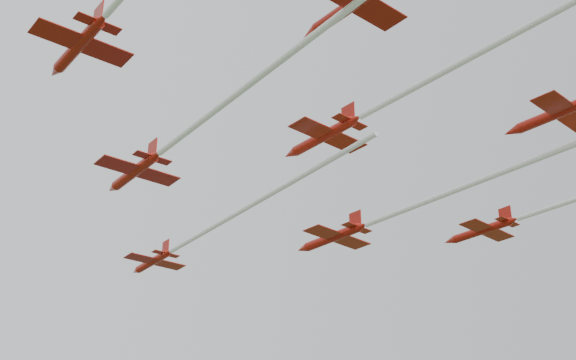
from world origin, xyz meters
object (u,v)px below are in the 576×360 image
object	(u,v)px
jet_lead	(198,236)
jet_row3_mid	(403,94)
jet_row2_left	(191,129)
jet_row2_right	(391,215)
jet_row3_right	(547,209)

from	to	relation	value
jet_lead	jet_row3_mid	bearing A→B (deg)	-88.95
jet_row2_left	jet_row2_right	bearing A→B (deg)	5.63
jet_lead	jet_row2_right	size ratio (longest dim) A/B	1.05
jet_row2_left	jet_row2_right	world-z (taller)	jet_row2_left
jet_lead	jet_row3_right	size ratio (longest dim) A/B	1.16
jet_lead	jet_row2_left	world-z (taller)	jet_row2_left
jet_row2_right	jet_row2_left	bearing A→B (deg)	-179.70
jet_row2_left	jet_lead	bearing A→B (deg)	56.97
jet_row2_left	jet_row3_right	world-z (taller)	jet_row2_left
jet_row2_left	jet_row3_mid	distance (m)	20.24
jet_lead	jet_row3_mid	size ratio (longest dim) A/B	1.02
jet_lead	jet_row3_mid	world-z (taller)	jet_row3_mid
jet_row2_right	jet_row3_right	xyz separation A→B (m)	(15.93, -8.13, 0.00)
jet_row3_right	jet_row2_right	bearing A→B (deg)	131.71
jet_lead	jet_row2_left	xyz separation A→B (m)	(-7.04, -22.52, 1.52)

